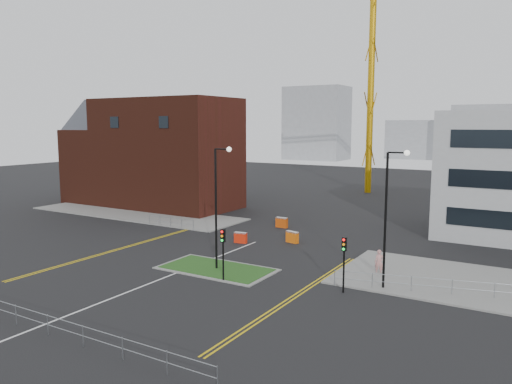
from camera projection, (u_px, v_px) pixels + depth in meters
ground at (117, 296)px, 31.46m from camera, size 200.00×200.00×0.00m
pavement_left at (135, 213)px, 60.34m from camera, size 28.00×8.00×0.12m
island_kerb at (217, 269)px, 37.24m from camera, size 8.60×4.60×0.08m
grass_island at (217, 269)px, 37.24m from camera, size 8.00×4.00×0.12m
brick_building at (150, 154)px, 66.03m from camera, size 24.20×10.07×14.24m
tower_crane at (413, 24)px, 73.73m from camera, size 52.33×10.40×36.83m
streetlamp_island at (218, 198)px, 36.40m from camera, size 1.46×0.36×9.18m
streetlamp_right_near at (389, 208)px, 31.99m from camera, size 1.46×0.36×9.18m
traffic_light_island at (223, 245)px, 34.16m from camera, size 0.28×0.33×3.65m
traffic_light_right at (344, 254)px, 31.79m from camera, size 0.28×0.33×3.65m
railing_front at (31, 315)px, 26.26m from camera, size 24.05×0.05×1.10m
railing_left at (171, 221)px, 52.26m from camera, size 6.05×0.05×1.10m
railing_right at (495, 288)px, 30.70m from camera, size 19.05×5.05×1.10m
centre_line at (140, 287)px, 33.16m from camera, size 0.15×30.00×0.01m
yellow_left_a at (129, 246)px, 44.54m from camera, size 0.12×24.00×0.01m
yellow_left_b at (132, 246)px, 44.39m from camera, size 0.12×24.00×0.01m
yellow_right_a at (295, 295)px, 31.73m from camera, size 0.12×20.00×0.01m
yellow_right_b at (299, 295)px, 31.57m from camera, size 0.12×20.00×0.01m
skyline_a at (317, 123)px, 152.35m from camera, size 18.00×12.00×22.00m
skyline_b at (500, 134)px, 135.80m from camera, size 24.00×12.00×16.00m
skyline_d at (438, 140)px, 153.73m from camera, size 30.00×12.00×12.00m
pedestrian at (379, 262)px, 35.96m from camera, size 0.75×0.59×1.80m
barrier_left at (241, 237)px, 45.50m from camera, size 1.21×0.55×0.98m
barrier_mid at (292, 237)px, 45.60m from camera, size 1.31×0.71×1.05m
barrier_right at (282, 222)px, 52.29m from camera, size 1.29×0.47×1.08m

